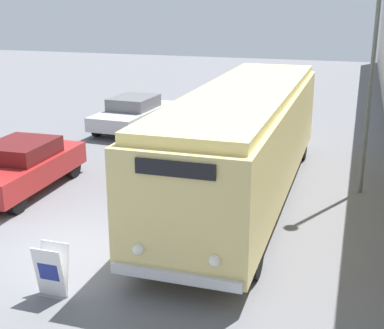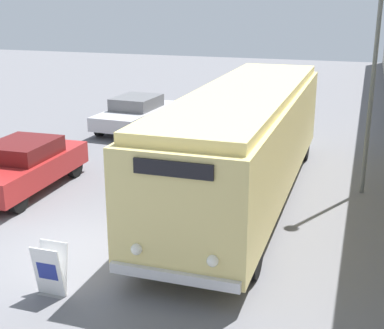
{
  "view_description": "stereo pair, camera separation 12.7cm",
  "coord_description": "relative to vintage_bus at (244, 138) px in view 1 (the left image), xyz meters",
  "views": [
    {
      "loc": [
        5.84,
        -9.59,
        5.45
      ],
      "look_at": [
        2.34,
        1.52,
        1.79
      ],
      "focal_mm": 50.0,
      "sensor_mm": 36.0,
      "label": 1
    },
    {
      "loc": [
        5.96,
        -9.55,
        5.45
      ],
      "look_at": [
        2.34,
        1.52,
        1.79
      ],
      "focal_mm": 50.0,
      "sensor_mm": 36.0,
      "label": 2
    }
  ],
  "objects": [
    {
      "name": "sign_board",
      "position": [
        -2.33,
        -6.19,
        -1.25
      ],
      "size": [
        0.6,
        0.39,
        1.04
      ],
      "color": "gray",
      "rests_on": "ground_plane"
    },
    {
      "name": "vintage_bus",
      "position": [
        0.0,
        0.0,
        0.0
      ],
      "size": [
        2.66,
        11.62,
        3.12
      ],
      "color": "black",
      "rests_on": "ground_plane"
    },
    {
      "name": "parked_car_near",
      "position": [
        -6.29,
        -1.37,
        -1.0
      ],
      "size": [
        2.03,
        4.51,
        1.47
      ],
      "rotation": [
        0.0,
        0.0,
        0.02
      ],
      "color": "black",
      "rests_on": "ground_plane"
    },
    {
      "name": "parked_car_mid",
      "position": [
        -6.23,
        6.66,
        -1.03
      ],
      "size": [
        2.17,
        4.72,
        1.4
      ],
      "rotation": [
        0.0,
        0.0,
        -0.05
      ],
      "color": "black",
      "rests_on": "ground_plane"
    },
    {
      "name": "streetlamp",
      "position": [
        3.19,
        1.49,
        3.0
      ],
      "size": [
        0.36,
        0.36,
        7.5
      ],
      "color": "#595E60",
      "rests_on": "ground_plane"
    },
    {
      "name": "ground_plane",
      "position": [
        -2.94,
        -4.39,
        -1.76
      ],
      "size": [
        80.0,
        80.0,
        0.0
      ],
      "primitive_type": "plane",
      "color": "slate"
    }
  ]
}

